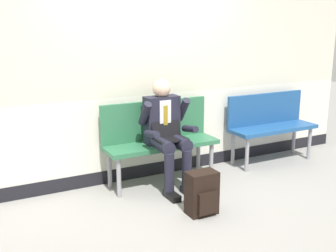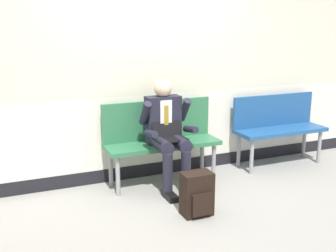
# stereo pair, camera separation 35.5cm
# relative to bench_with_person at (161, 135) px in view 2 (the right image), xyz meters

# --- Properties ---
(ground_plane) EXTENTS (18.00, 18.00, 0.00)m
(ground_plane) POSITION_rel_bench_with_person_xyz_m (-0.04, -0.35, -0.57)
(ground_plane) COLOR gray
(station_wall) EXTENTS (6.20, 0.14, 3.15)m
(station_wall) POSITION_rel_bench_with_person_xyz_m (-0.04, 0.27, 0.99)
(station_wall) COLOR beige
(station_wall) RESTS_ON ground
(bench_with_person) EXTENTS (1.36, 0.42, 0.97)m
(bench_with_person) POSITION_rel_bench_with_person_xyz_m (0.00, 0.00, 0.00)
(bench_with_person) COLOR #2D6B47
(bench_with_person) RESTS_ON ground
(bench_empty) EXTENTS (1.25, 0.42, 0.93)m
(bench_empty) POSITION_rel_bench_with_person_xyz_m (1.69, -0.00, -0.02)
(bench_empty) COLOR navy
(bench_empty) RESTS_ON ground
(person_seated) EXTENTS (0.57, 0.70, 1.25)m
(person_seated) POSITION_rel_bench_with_person_xyz_m (-0.00, -0.21, 0.10)
(person_seated) COLOR #1E1E2D
(person_seated) RESTS_ON ground
(backpack) EXTENTS (0.30, 0.23, 0.44)m
(backpack) POSITION_rel_bench_with_person_xyz_m (-0.01, -0.99, -0.36)
(backpack) COLOR black
(backpack) RESTS_ON ground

